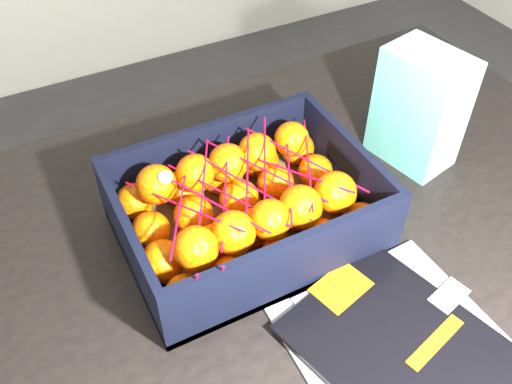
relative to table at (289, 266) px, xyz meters
name	(u,v)px	position (x,y,z in m)	size (l,w,h in m)	color
ground	(360,370)	(0.27, 0.04, -0.65)	(3.50, 3.50, 0.00)	#333336
table	(289,266)	(0.00, 0.00, 0.00)	(1.22, 0.82, 0.75)	black
magazine_stack	(406,353)	(0.02, -0.26, 0.11)	(0.27, 0.32, 0.02)	silver
produce_crate	(247,215)	(-0.07, 0.02, 0.14)	(0.36, 0.27, 0.12)	olive
clementine_heap	(247,205)	(-0.07, 0.02, 0.16)	(0.34, 0.25, 0.11)	#FF5D05
mesh_net	(244,189)	(-0.07, 0.01, 0.20)	(0.30, 0.24, 0.09)	red
retail_carton	(419,109)	(0.27, 0.05, 0.20)	(0.09, 0.13, 0.20)	silver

